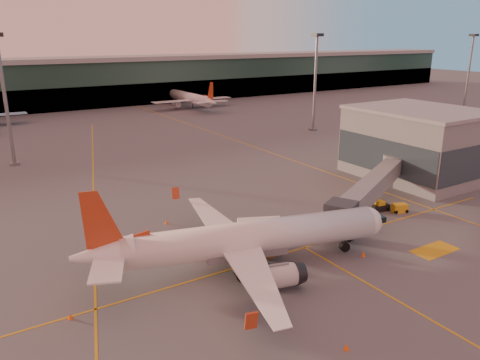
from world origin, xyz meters
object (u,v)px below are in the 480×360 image
catering_truck (261,234)px  pushback_tug (379,207)px  gpu_cart (400,208)px  main_airplane (243,240)px

catering_truck → pushback_tug: 23.01m
catering_truck → gpu_cart: size_ratio=2.29×
catering_truck → main_airplane: bearing=-123.7°
main_airplane → gpu_cart: (29.08, 2.56, -2.88)m
catering_truck → pushback_tug: catering_truck is taller
main_airplane → pushback_tug: main_airplane is taller
main_airplane → pushback_tug: 27.54m
main_airplane → catering_truck: (4.13, 2.60, -1.19)m
gpu_cart → pushback_tug: (-2.09, 2.10, 0.00)m
catering_truck → pushback_tug: (22.86, 2.06, -1.69)m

